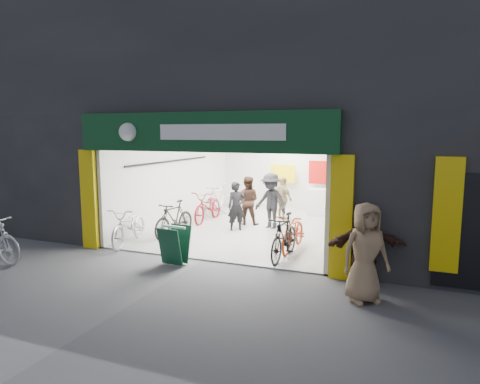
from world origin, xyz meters
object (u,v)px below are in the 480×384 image
Objects in this scene: sandwich_board at (175,244)px; bike_right_front at (284,237)px; pedestrian_near at (365,253)px; bike_left_front at (129,226)px.

bike_right_front is at bearing 35.51° from sandwich_board.
bike_right_front is 1.02× the size of pedestrian_near.
bike_right_front is 2.09× the size of sandwich_board.
sandwich_board is at bearing -39.72° from bike_left_front.
bike_right_front reaches higher than sandwich_board.
bike_right_front is at bearing -8.90° from bike_left_front.
bike_left_front is 6.59m from pedestrian_near.
pedestrian_near is 2.06× the size of sandwich_board.
pedestrian_near reaches higher than bike_left_front.
sandwich_board is (2.05, -1.10, -0.03)m from bike_left_front.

